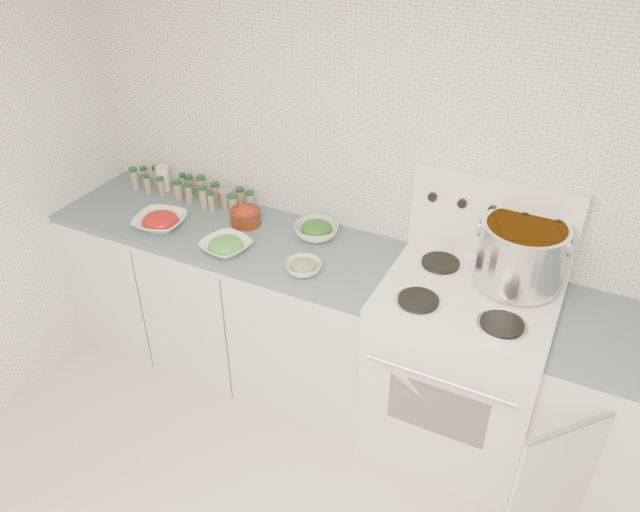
{
  "coord_description": "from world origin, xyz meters",
  "views": [
    {
      "loc": [
        0.87,
        -1.09,
        2.59
      ],
      "look_at": [
        -0.24,
        1.14,
        0.94
      ],
      "focal_mm": 35.0,
      "sensor_mm": 36.0,
      "label": 1
    }
  ],
  "objects_px": {
    "bowl_snowpea": "(226,246)",
    "stove": "(458,364)",
    "bowl_tomato": "(160,221)",
    "stock_pot": "(522,252)"
  },
  "relations": [
    {
      "from": "bowl_tomato",
      "to": "bowl_snowpea",
      "type": "height_order",
      "value": "bowl_tomato"
    },
    {
      "from": "bowl_snowpea",
      "to": "stove",
      "type": "bearing_deg",
      "value": 8.06
    },
    {
      "from": "stove",
      "to": "stock_pot",
      "type": "relative_size",
      "value": 3.42
    },
    {
      "from": "stove",
      "to": "bowl_snowpea",
      "type": "bearing_deg",
      "value": -171.94
    },
    {
      "from": "stock_pot",
      "to": "bowl_tomato",
      "type": "relative_size",
      "value": 1.33
    },
    {
      "from": "stove",
      "to": "stock_pot",
      "type": "xyz_separation_m",
      "value": [
        0.17,
        0.15,
        0.6
      ]
    },
    {
      "from": "stove",
      "to": "bowl_snowpea",
      "type": "xyz_separation_m",
      "value": [
        -1.18,
        -0.17,
        0.44
      ]
    },
    {
      "from": "bowl_tomato",
      "to": "bowl_snowpea",
      "type": "distance_m",
      "value": 0.44
    },
    {
      "from": "stove",
      "to": "bowl_tomato",
      "type": "relative_size",
      "value": 4.53
    },
    {
      "from": "bowl_tomato",
      "to": "bowl_snowpea",
      "type": "xyz_separation_m",
      "value": [
        0.44,
        -0.04,
        -0.0
      ]
    }
  ]
}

